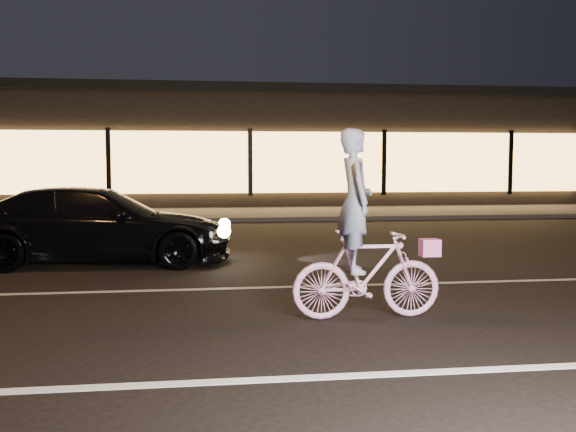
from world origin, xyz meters
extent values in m
plane|color=black|center=(0.00, 0.00, 0.00)|extent=(90.00, 90.00, 0.00)
cube|color=silver|center=(0.00, -1.50, 0.00)|extent=(60.00, 0.12, 0.01)
cube|color=gray|center=(0.00, 2.00, 0.00)|extent=(60.00, 0.10, 0.01)
cube|color=#383533|center=(0.00, 13.00, 0.06)|extent=(30.00, 4.00, 0.12)
cube|color=black|center=(0.00, 19.00, 2.00)|extent=(25.00, 8.00, 4.00)
cube|color=black|center=(0.00, 19.00, 4.05)|extent=(25.40, 8.40, 0.30)
cube|color=#FFB559|center=(0.00, 14.90, 1.60)|extent=(23.00, 0.15, 2.00)
cube|color=black|center=(-4.50, 14.82, 1.60)|extent=(0.15, 0.08, 2.20)
cube|color=black|center=(0.00, 14.82, 1.60)|extent=(0.15, 0.08, 2.20)
cube|color=black|center=(4.50, 14.82, 1.60)|extent=(0.15, 0.08, 2.20)
cube|color=black|center=(9.00, 14.82, 1.60)|extent=(0.15, 0.08, 2.20)
imported|color=#E94B9B|center=(0.10, 0.23, 0.47)|extent=(1.56, 0.44, 0.94)
imported|color=silver|center=(-0.03, 0.23, 1.23)|extent=(0.35, 0.54, 1.47)
cube|color=#F74493|center=(0.77, 0.23, 0.73)|extent=(0.20, 0.16, 0.18)
imported|color=black|center=(-3.23, 4.31, 0.61)|extent=(4.28, 1.88, 1.22)
sphere|color=#FFF2BF|center=(-1.20, 4.79, 0.56)|extent=(0.20, 0.20, 0.20)
sphere|color=#FFF2BF|center=(-1.25, 3.67, 0.56)|extent=(0.20, 0.20, 0.20)
camera|label=1|loc=(-1.58, -6.14, 1.63)|focal=40.00mm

